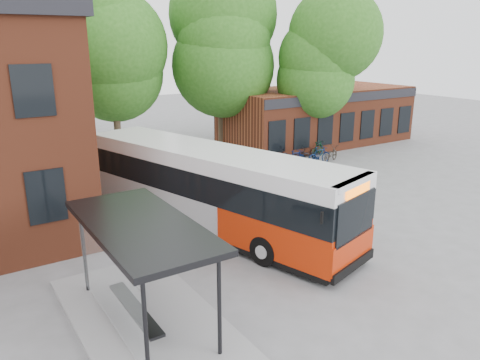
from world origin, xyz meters
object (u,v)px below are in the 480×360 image
bus_shelter (144,273)px  bicycle_5 (319,155)px  bicycle_0 (267,165)px  bicycle_3 (295,158)px  bicycle_4 (297,155)px  bicycle_7 (318,149)px  bicycle_extra_0 (331,154)px  city_bus (210,189)px  bicycle_6 (305,155)px  bicycle_1 (253,159)px  bicycle_2 (276,156)px

bus_shelter → bicycle_5: 18.47m
bicycle_0 → bicycle_3: 2.60m
bicycle_4 → bicycle_5: size_ratio=0.96×
bicycle_7 → bicycle_extra_0: bicycle_7 is taller
bus_shelter → bicycle_7: bearing=34.8°
bicycle_3 → bicycle_5: size_ratio=0.88×
bus_shelter → bicycle_7: 20.09m
city_bus → bicycle_6: city_bus is taller
bicycle_4 → city_bus: bearing=138.6°
bus_shelter → bicycle_5: size_ratio=3.92×
bus_shelter → bicycle_4: (14.46, 11.15, -1.00)m
city_bus → bicycle_1: city_bus is taller
bicycle_5 → bicycle_6: bearing=15.2°
city_bus → bicycle_3: bearing=16.6°
bus_shelter → bicycle_1: size_ratio=4.62×
bicycle_5 → bus_shelter: bearing=122.3°
bicycle_5 → bicycle_7: (1.07, 1.32, -0.00)m
bicycle_3 → bicycle_extra_0: 2.46m
bus_shelter → bicycle_5: (15.40, 10.15, -0.91)m
bicycle_1 → city_bus: bearing=129.9°
bus_shelter → city_bus: city_bus is taller
bicycle_1 → bicycle_3: size_ratio=0.96×
bicycle_2 → bicycle_extra_0: (3.07, -1.59, 0.02)m
bicycle_2 → bicycle_extra_0: 3.46m
city_bus → bicycle_0: city_bus is taller
bicycle_0 → bicycle_3: bicycle_0 is taller
bicycle_7 → bicycle_3: bearing=85.1°
bicycle_5 → bicycle_7: bicycle_5 is taller
bus_shelter → bicycle_4: 18.29m
bicycle_4 → bicycle_3: bearing=149.0°
city_bus → bicycle_1: size_ratio=8.44×
bicycle_2 → bicycle_7: (3.21, -0.25, 0.06)m
bicycle_extra_0 → bicycle_5: bearing=63.9°
bus_shelter → bicycle_6: 18.81m
bicycle_4 → bicycle_2: bearing=80.3°
bicycle_1 → bicycle_0: bearing=165.4°
bicycle_6 → bicycle_extra_0: (1.22, -1.03, 0.08)m
bus_shelter → bicycle_1: bus_shelter is taller
bicycle_6 → bicycle_5: bearing=-152.6°
bicycle_0 → bicycle_extra_0: bearing=-72.2°
bus_shelter → bicycle_extra_0: bus_shelter is taller
bicycle_1 → bicycle_5: 4.11m
bicycle_0 → city_bus: bearing=145.8°
bicycle_7 → bicycle_4: bearing=76.1°
bicycle_4 → bicycle_5: bearing=-121.3°
bicycle_6 → bus_shelter: bearing=137.5°
bicycle_2 → bicycle_4: bicycle_2 is taller
bicycle_0 → bicycle_7: (5.09, 1.37, 0.03)m
bus_shelter → bicycle_0: bearing=41.6°
city_bus → bicycle_extra_0: 12.79m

